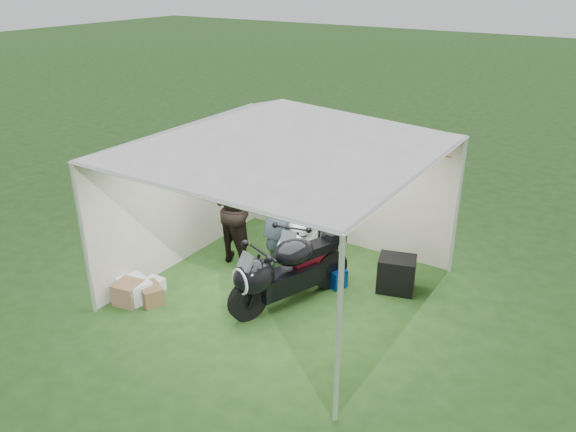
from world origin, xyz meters
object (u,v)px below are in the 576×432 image
crate_1 (129,293)px  canopy_tent (284,129)px  person_blue_jacket (275,212)px  crate_2 (154,285)px  paddock_stand (334,276)px  person_dark_jacket (237,208)px  crate_0 (135,290)px  motorcycle_white (300,240)px  motorcycle_black (284,270)px  equipment_box (396,274)px  crate_3 (151,294)px

crate_1 → canopy_tent: bearing=42.3°
person_blue_jacket → crate_2: person_blue_jacket is taller
canopy_tent → paddock_stand: canopy_tent is taller
person_dark_jacket → crate_2: bearing=83.2°
person_blue_jacket → crate_0: bearing=-30.6°
crate_0 → crate_1: (-0.01, -0.11, 0.00)m
crate_0 → motorcycle_white: bearing=53.3°
person_blue_jacket → paddock_stand: bearing=82.4°
motorcycle_white → person_dark_jacket: (-1.05, -0.28, 0.44)m
motorcycle_black → equipment_box: 1.82m
motorcycle_black → person_dark_jacket: (-1.43, 0.78, 0.39)m
motorcycle_black → crate_0: 2.31m
person_blue_jacket → crate_1: (-1.15, -2.23, -0.78)m
person_dark_jacket → crate_3: person_dark_jacket is taller
crate_0 → crate_2: crate_0 is taller
motorcycle_white → canopy_tent: bearing=-93.1°
equipment_box → crate_2: equipment_box is taller
person_dark_jacket → crate_1: person_dark_jacket is taller
paddock_stand → crate_3: (-2.07, -1.93, -0.01)m
canopy_tent → person_blue_jacket: 1.85m
crate_3 → person_blue_jacket: bearing=66.6°
person_dark_jacket → crate_0: person_dark_jacket is taller
paddock_stand → person_dark_jacket: bearing=-175.7°
person_blue_jacket → equipment_box: size_ratio=3.39×
motorcycle_black → equipment_box: size_ratio=3.65×
motorcycle_white → paddock_stand: (0.73, -0.15, -0.38)m
motorcycle_white → crate_0: motorcycle_white is taller
person_blue_jacket → crate_1: size_ratio=5.10×
person_dark_jacket → crate_2: (-0.49, -1.53, -0.87)m
crate_0 → crate_3: crate_0 is taller
equipment_box → crate_2: bearing=-146.9°
crate_2 → person_blue_jacket: bearing=58.7°
equipment_box → crate_1: bearing=-142.1°
equipment_box → crate_1: equipment_box is taller
paddock_stand → person_dark_jacket: person_dark_jacket is taller
canopy_tent → crate_2: bearing=-145.9°
crate_1 → crate_2: size_ratio=1.34×
canopy_tent → crate_2: (-1.68, -1.14, -2.47)m
canopy_tent → person_blue_jacket: bearing=133.0°
canopy_tent → crate_1: 3.37m
motorcycle_black → crate_2: (-1.92, -0.76, -0.48)m
equipment_box → crate_0: 4.02m
motorcycle_white → person_blue_jacket: person_blue_jacket is taller
crate_3 → crate_0: bearing=-164.6°
motorcycle_white → paddock_stand: motorcycle_white is taller
canopy_tent → crate_3: bearing=-136.5°
canopy_tent → motorcycle_black: bearing=-56.8°
crate_0 → crate_2: size_ratio=1.76×
equipment_box → crate_3: (-2.96, -2.32, -0.14)m
crate_0 → crate_3: size_ratio=1.19×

